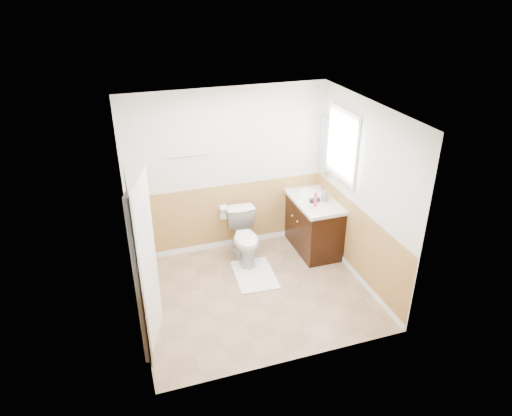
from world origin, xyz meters
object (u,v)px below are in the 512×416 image
object	(u,v)px
bath_mat	(255,275)
soap_dispenser	(325,195)
vanity_cabinet	(312,224)
lotion_bottle	(315,199)
toilet	(245,237)

from	to	relation	value
bath_mat	soap_dispenser	distance (m)	1.57
vanity_cabinet	lotion_bottle	xyz separation A→B (m)	(-0.10, -0.25, 0.56)
toilet	vanity_cabinet	world-z (taller)	vanity_cabinet
bath_mat	vanity_cabinet	size ratio (longest dim) A/B	0.73
vanity_cabinet	toilet	bearing A→B (deg)	-178.88
soap_dispenser	toilet	bearing A→B (deg)	175.02
toilet	vanity_cabinet	bearing A→B (deg)	4.98
bath_mat	vanity_cabinet	distance (m)	1.25
toilet	lotion_bottle	world-z (taller)	lotion_bottle
vanity_cabinet	bath_mat	bearing A→B (deg)	-156.98
lotion_bottle	bath_mat	bearing A→B (deg)	-167.91
lotion_bottle	soap_dispenser	size ratio (longest dim) A/B	1.18
vanity_cabinet	soap_dispenser	distance (m)	0.57
toilet	lotion_bottle	distance (m)	1.17
toilet	bath_mat	bearing A→B (deg)	-86.15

